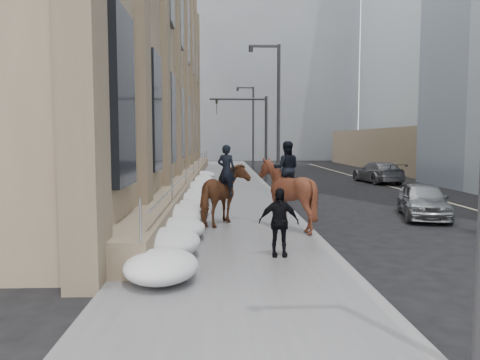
% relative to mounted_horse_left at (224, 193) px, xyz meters
% --- Properties ---
extents(ground, '(140.00, 140.00, 0.00)m').
position_rel_mounted_horse_left_xyz_m(ground, '(0.10, -4.15, -1.19)').
color(ground, black).
rests_on(ground, ground).
extents(sidewalk, '(5.00, 80.00, 0.12)m').
position_rel_mounted_horse_left_xyz_m(sidewalk, '(0.10, 5.85, -1.13)').
color(sidewalk, '#5A5A5C').
rests_on(sidewalk, ground).
extents(curb, '(0.24, 80.00, 0.12)m').
position_rel_mounted_horse_left_xyz_m(curb, '(2.72, 5.85, -1.13)').
color(curb, slate).
rests_on(curb, ground).
extents(lane_line, '(0.15, 70.00, 0.01)m').
position_rel_mounted_horse_left_xyz_m(lane_line, '(10.60, 5.85, -1.19)').
color(lane_line, '#BFB78C').
rests_on(lane_line, ground).
extents(limestone_building, '(6.10, 44.00, 18.00)m').
position_rel_mounted_horse_left_xyz_m(limestone_building, '(-5.16, 15.81, 7.71)').
color(limestone_building, '#8B745B').
rests_on(limestone_building, ground).
extents(bg_building_mid, '(30.00, 12.00, 28.00)m').
position_rel_mounted_horse_left_xyz_m(bg_building_mid, '(4.10, 55.85, 12.81)').
color(bg_building_mid, slate).
rests_on(bg_building_mid, ground).
extents(bg_building_far, '(24.00, 12.00, 20.00)m').
position_rel_mounted_horse_left_xyz_m(bg_building_far, '(-5.90, 67.85, 8.81)').
color(bg_building_far, gray).
rests_on(bg_building_far, ground).
extents(streetlight_mid, '(1.71, 0.24, 8.00)m').
position_rel_mounted_horse_left_xyz_m(streetlight_mid, '(2.84, 9.85, 3.39)').
color(streetlight_mid, '#2D2D30').
rests_on(streetlight_mid, ground).
extents(streetlight_far, '(1.71, 0.24, 8.00)m').
position_rel_mounted_horse_left_xyz_m(streetlight_far, '(2.84, 29.85, 3.39)').
color(streetlight_far, '#2D2D30').
rests_on(streetlight_far, ground).
extents(traffic_signal, '(4.10, 0.22, 6.00)m').
position_rel_mounted_horse_left_xyz_m(traffic_signal, '(2.17, 17.85, 2.81)').
color(traffic_signal, '#2D2D30').
rests_on(traffic_signal, ground).
extents(snow_bank, '(1.70, 18.10, 0.76)m').
position_rel_mounted_horse_left_xyz_m(snow_bank, '(-1.32, 3.96, -0.72)').
color(snow_bank, silver).
rests_on(snow_bank, sidewalk).
extents(mounted_horse_left, '(1.95, 2.62, 2.67)m').
position_rel_mounted_horse_left_xyz_m(mounted_horse_left, '(0.00, 0.00, 0.00)').
color(mounted_horse_left, '#4E2A17').
rests_on(mounted_horse_left, sidewalk).
extents(mounted_horse_right, '(2.05, 2.25, 2.78)m').
position_rel_mounted_horse_left_xyz_m(mounted_horse_right, '(1.97, -0.81, 0.14)').
color(mounted_horse_right, '#482114').
rests_on(mounted_horse_right, sidewalk).
extents(pedestrian, '(0.98, 0.41, 1.67)m').
position_rel_mounted_horse_left_xyz_m(pedestrian, '(1.31, -4.25, -0.23)').
color(pedestrian, black).
rests_on(pedestrian, sidewalk).
extents(car_silver, '(2.53, 4.23, 1.35)m').
position_rel_mounted_horse_left_xyz_m(car_silver, '(7.53, 1.80, -0.52)').
color(car_silver, '#919498').
rests_on(car_silver, ground).
extents(car_grey, '(2.57, 5.16, 1.44)m').
position_rel_mounted_horse_left_xyz_m(car_grey, '(10.62, 16.06, -0.47)').
color(car_grey, slate).
rests_on(car_grey, ground).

